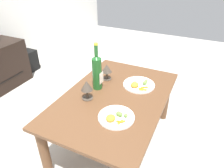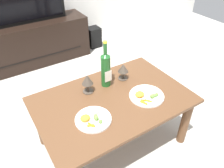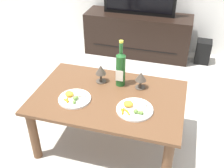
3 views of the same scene
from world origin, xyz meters
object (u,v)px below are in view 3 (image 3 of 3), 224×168
tv_stand (137,35)px  dinner_plate_right (134,109)px  floor_speaker (203,52)px  dinner_plate_left (74,98)px  dining_table (109,105)px  goblet_left (101,71)px  goblet_right (141,77)px  wine_bottle (121,68)px

tv_stand → dinner_plate_right: bearing=-79.6°
tv_stand → floor_speaker: size_ratio=4.60×
tv_stand → dinner_plate_left: (-0.12, -1.79, 0.22)m
dinner_plate_left → dinner_plate_right: size_ratio=0.93×
dining_table → goblet_left: bearing=123.5°
dining_table → goblet_right: (0.21, 0.17, 0.18)m
goblet_right → dinner_plate_left: 0.53m
dinner_plate_left → dinner_plate_right: (0.45, -0.00, -0.00)m
tv_stand → dinner_plate_left: tv_stand is taller
wine_bottle → dinner_plate_right: 0.37m
wine_bottle → goblet_right: bearing=-0.9°
tv_stand → wine_bottle: 1.55m
goblet_left → floor_speaker: bearing=60.4°
floor_speaker → wine_bottle: wine_bottle is taller
floor_speaker → dinner_plate_right: dinner_plate_right is taller
wine_bottle → goblet_right: wine_bottle is taller
dinner_plate_left → dinner_plate_right: 0.45m
goblet_right → dinner_plate_left: bearing=-146.8°
wine_bottle → dinner_plate_right: size_ratio=1.47×
tv_stand → goblet_left: bearing=-90.3°
dinner_plate_right → goblet_right: bearing=92.7°
dinner_plate_right → dinner_plate_left: bearing=179.9°
tv_stand → dinner_plate_right: tv_stand is taller
tv_stand → goblet_left: goblet_left is taller
goblet_left → dinner_plate_right: (0.34, -0.29, -0.09)m
goblet_right → dinner_plate_left: (-0.44, -0.29, -0.08)m
goblet_right → goblet_left: bearing=180.0°
floor_speaker → dinner_plate_right: (-0.51, -1.78, 0.35)m
dining_table → tv_stand: size_ratio=0.85×
dining_table → floor_speaker: bearing=66.2°
goblet_left → goblet_right: (0.32, 0.00, -0.01)m
floor_speaker → wine_bottle: (-0.69, -1.49, 0.49)m
goblet_right → tv_stand: bearing=101.9°
tv_stand → floor_speaker: bearing=-0.5°
floor_speaker → dinner_plate_right: 1.89m
wine_bottle → goblet_left: 0.17m
goblet_left → goblet_right: goblet_left is taller
dinner_plate_right → dining_table: bearing=152.9°
tv_stand → floor_speaker: (0.84, -0.01, -0.12)m
floor_speaker → dinner_plate_left: dinner_plate_left is taller
dining_table → wine_bottle: 0.30m
wine_bottle → dinner_plate_left: bearing=-133.7°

